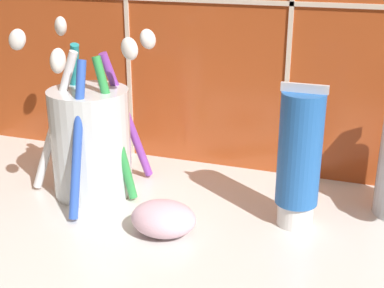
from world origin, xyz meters
TOP-DOWN VIEW (x-y plane):
  - sink_counter at (0.00, 0.00)cm, footprint 77.03×32.88cm
  - toothbrush_cup at (-16.48, 4.36)cm, footprint 14.22×15.27cm
  - toothpaste_tube at (5.35, 4.35)cm, footprint 4.21×4.01cm
  - soap_bar at (-5.90, -1.52)cm, footprint 6.16×5.13cm

SIDE VIEW (x-z plane):
  - sink_counter at x=0.00cm, z-range 0.00..2.00cm
  - soap_bar at x=-5.90cm, z-range 2.00..5.11cm
  - toothbrush_cup at x=-16.48cm, z-range -0.98..17.27cm
  - toothpaste_tube at x=5.35cm, z-range 1.92..15.83cm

